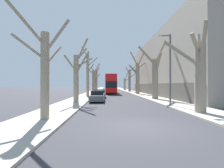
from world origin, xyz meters
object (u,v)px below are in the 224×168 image
at_px(street_tree_right_1, 155,75).
at_px(street_tree_right_4, 125,83).
at_px(parked_car_1, 100,94).
at_px(street_tree_right_3, 130,80).
at_px(street_tree_left_1, 77,74).
at_px(double_decker_bus, 111,83).
at_px(street_tree_right_2, 137,75).
at_px(parked_car_0, 97,96).
at_px(street_tree_left_4, 95,80).
at_px(street_tree_left_2, 88,74).
at_px(street_tree_right_0, 199,70).
at_px(street_tree_left_3, 93,80).
at_px(street_tree_left_0, 44,69).
at_px(lamp_post, 169,66).
at_px(street_tree_left_5, 96,79).

height_order(street_tree_right_1, street_tree_right_4, street_tree_right_1).
bearing_deg(parked_car_1, street_tree_right_3, 68.03).
xyz_separation_m(street_tree_left_1, double_decker_bus, (4.40, 19.78, -0.77)).
relative_size(street_tree_right_2, street_tree_right_4, 1.45).
distance_m(street_tree_left_1, street_tree_right_3, 28.97).
bearing_deg(parked_car_0, street_tree_left_4, 95.25).
bearing_deg(parked_car_1, street_tree_right_4, 75.58).
xyz_separation_m(street_tree_left_2, street_tree_right_0, (9.94, -15.33, -0.84)).
height_order(street_tree_left_1, street_tree_left_3, street_tree_left_3).
height_order(street_tree_left_2, street_tree_right_2, street_tree_right_2).
height_order(street_tree_left_3, parked_car_1, street_tree_left_3).
bearing_deg(street_tree_right_2, parked_car_0, -119.34).
xyz_separation_m(street_tree_left_0, parked_car_1, (2.42, 15.92, -2.35)).
distance_m(street_tree_right_2, street_tree_right_4, 22.63).
bearing_deg(street_tree_right_4, lamp_post, -91.07).
xyz_separation_m(street_tree_left_3, lamp_post, (9.36, -21.57, 0.59)).
height_order(street_tree_left_2, parked_car_0, street_tree_left_2).
bearing_deg(double_decker_bus, parked_car_0, -96.62).
bearing_deg(parked_car_1, street_tree_right_0, -60.84).
bearing_deg(street_tree_right_2, street_tree_right_3, 89.99).
xyz_separation_m(street_tree_right_2, double_decker_bus, (-5.90, 4.00, -1.67)).
bearing_deg(double_decker_bus, parked_car_1, -99.56).
relative_size(street_tree_left_0, street_tree_right_3, 0.83).
bearing_deg(parked_car_1, street_tree_left_2, 149.04).
bearing_deg(lamp_post, street_tree_right_2, 87.63).
xyz_separation_m(street_tree_right_1, parked_car_0, (-8.07, -2.14, -2.81)).
xyz_separation_m(street_tree_left_2, street_tree_right_2, (10.11, 7.35, 0.22)).
bearing_deg(street_tree_left_4, parked_car_1, -83.18).
distance_m(street_tree_left_4, street_tree_right_0, 34.42).
bearing_deg(street_tree_left_4, double_decker_bus, -54.89).
distance_m(street_tree_left_2, street_tree_right_2, 12.50).
bearing_deg(lamp_post, street_tree_left_3, 113.45).
relative_size(street_tree_left_0, street_tree_left_5, 0.77).
bearing_deg(street_tree_right_0, double_decker_bus, 102.13).
height_order(street_tree_left_0, parked_car_1, street_tree_left_0).
xyz_separation_m(street_tree_right_4, double_decker_bus, (-5.89, -18.58, -0.19)).
height_order(street_tree_right_0, street_tree_right_1, street_tree_right_1).
relative_size(street_tree_left_4, street_tree_right_1, 0.85).
relative_size(street_tree_left_3, street_tree_right_0, 1.21).
bearing_deg(street_tree_left_0, double_decker_bus, 80.95).
height_order(street_tree_left_1, street_tree_right_4, street_tree_left_1).
height_order(street_tree_right_1, lamp_post, street_tree_right_1).
bearing_deg(street_tree_right_0, street_tree_left_4, 107.08).
xyz_separation_m(street_tree_left_4, street_tree_right_3, (10.28, 1.07, 0.26)).
height_order(street_tree_right_2, double_decker_bus, street_tree_right_2).
xyz_separation_m(street_tree_left_4, street_tree_right_2, (10.28, -10.23, 0.79)).
bearing_deg(street_tree_right_0, street_tree_right_4, 89.80).
bearing_deg(street_tree_right_1, lamp_post, -96.95).
distance_m(street_tree_left_1, parked_car_1, 7.99).
distance_m(parked_car_0, parked_car_1, 5.68).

